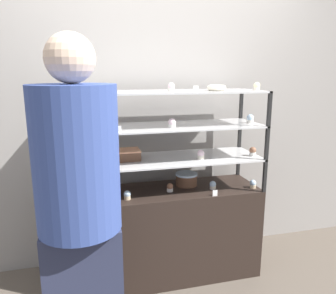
% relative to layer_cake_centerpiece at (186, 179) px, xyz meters
% --- Properties ---
extents(ground_plane, '(20.00, 20.00, 0.00)m').
position_rel_layer_cake_centerpiece_xyz_m(ground_plane, '(-0.17, -0.07, -0.76)').
color(ground_plane, brown).
extents(back_wall, '(8.00, 0.05, 2.60)m').
position_rel_layer_cake_centerpiece_xyz_m(back_wall, '(-0.17, 0.31, 0.54)').
color(back_wall, gray).
rests_on(back_wall, ground_plane).
extents(display_base, '(1.39, 0.46, 0.71)m').
position_rel_layer_cake_centerpiece_xyz_m(display_base, '(-0.17, -0.07, -0.40)').
color(display_base, black).
rests_on(display_base, ground_plane).
extents(display_riser_lower, '(1.39, 0.46, 0.25)m').
position_rel_layer_cake_centerpiece_xyz_m(display_riser_lower, '(-0.17, -0.07, 0.18)').
color(display_riser_lower, black).
rests_on(display_riser_lower, display_base).
extents(display_riser_middle, '(1.39, 0.46, 0.25)m').
position_rel_layer_cake_centerpiece_xyz_m(display_riser_middle, '(-0.17, -0.07, 0.43)').
color(display_riser_middle, black).
rests_on(display_riser_middle, display_riser_lower).
extents(display_riser_upper, '(1.39, 0.46, 0.25)m').
position_rel_layer_cake_centerpiece_xyz_m(display_riser_upper, '(-0.17, -0.07, 0.68)').
color(display_riser_upper, black).
rests_on(display_riser_upper, display_riser_middle).
extents(layer_cake_centerpiece, '(0.17, 0.17, 0.10)m').
position_rel_layer_cake_centerpiece_xyz_m(layer_cake_centerpiece, '(0.00, 0.00, 0.00)').
color(layer_cake_centerpiece, brown).
rests_on(layer_cake_centerpiece, display_base).
extents(sheet_cake_frosted, '(0.22, 0.17, 0.07)m').
position_rel_layer_cake_centerpiece_xyz_m(sheet_cake_frosted, '(-0.48, -0.02, 0.23)').
color(sheet_cake_frosted, brown).
rests_on(sheet_cake_frosted, display_riser_lower).
extents(cupcake_0, '(0.05, 0.05, 0.06)m').
position_rel_layer_cake_centerpiece_xyz_m(cupcake_0, '(-0.82, -0.11, -0.02)').
color(cupcake_0, beige).
rests_on(cupcake_0, display_base).
extents(cupcake_1, '(0.05, 0.05, 0.06)m').
position_rel_layer_cake_centerpiece_xyz_m(cupcake_1, '(-0.49, -0.18, -0.02)').
color(cupcake_1, '#CCB28C').
rests_on(cupcake_1, display_base).
extents(cupcake_2, '(0.05, 0.05, 0.06)m').
position_rel_layer_cake_centerpiece_xyz_m(cupcake_2, '(-0.16, -0.10, -0.02)').
color(cupcake_2, white).
rests_on(cupcake_2, display_base).
extents(cupcake_3, '(0.05, 0.05, 0.06)m').
position_rel_layer_cake_centerpiece_xyz_m(cupcake_3, '(0.17, -0.13, -0.02)').
color(cupcake_3, beige).
rests_on(cupcake_3, display_base).
extents(cupcake_4, '(0.05, 0.05, 0.06)m').
position_rel_layer_cake_centerpiece_xyz_m(cupcake_4, '(0.48, -0.19, -0.02)').
color(cupcake_4, '#CCB28C').
rests_on(cupcake_4, display_base).
extents(price_tag_0, '(0.04, 0.00, 0.04)m').
position_rel_layer_cake_centerpiece_xyz_m(price_tag_0, '(0.13, -0.27, -0.03)').
color(price_tag_0, white).
rests_on(price_tag_0, display_base).
extents(cupcake_5, '(0.05, 0.05, 0.07)m').
position_rel_layer_cake_centerpiece_xyz_m(cupcake_5, '(-0.80, -0.14, 0.23)').
color(cupcake_5, beige).
rests_on(cupcake_5, display_riser_lower).
extents(cupcake_6, '(0.05, 0.05, 0.07)m').
position_rel_layer_cake_centerpiece_xyz_m(cupcake_6, '(0.06, -0.15, 0.23)').
color(cupcake_6, beige).
rests_on(cupcake_6, display_riser_lower).
extents(cupcake_7, '(0.05, 0.05, 0.07)m').
position_rel_layer_cake_centerpiece_xyz_m(cupcake_7, '(0.48, -0.16, 0.23)').
color(cupcake_7, white).
rests_on(cupcake_7, display_riser_lower).
extents(price_tag_1, '(0.04, 0.00, 0.04)m').
position_rel_layer_cake_centerpiece_xyz_m(price_tag_1, '(-0.64, -0.27, 0.22)').
color(price_tag_1, white).
rests_on(price_tag_1, display_riser_lower).
extents(cupcake_8, '(0.05, 0.05, 0.07)m').
position_rel_layer_cake_centerpiece_xyz_m(cupcake_8, '(-0.80, -0.12, 0.48)').
color(cupcake_8, white).
rests_on(cupcake_8, display_riser_middle).
extents(cupcake_9, '(0.05, 0.05, 0.07)m').
position_rel_layer_cake_centerpiece_xyz_m(cupcake_9, '(-0.16, -0.18, 0.48)').
color(cupcake_9, white).
rests_on(cupcake_9, display_riser_middle).
extents(cupcake_10, '(0.05, 0.05, 0.07)m').
position_rel_layer_cake_centerpiece_xyz_m(cupcake_10, '(0.46, -0.11, 0.48)').
color(cupcake_10, white).
rests_on(cupcake_10, display_riser_middle).
extents(price_tag_2, '(0.04, 0.00, 0.04)m').
position_rel_layer_cake_centerpiece_xyz_m(price_tag_2, '(-0.55, -0.27, 0.47)').
color(price_tag_2, white).
rests_on(price_tag_2, display_riser_middle).
extents(cupcake_11, '(0.05, 0.05, 0.06)m').
position_rel_layer_cake_centerpiece_xyz_m(cupcake_11, '(-0.80, -0.18, 0.72)').
color(cupcake_11, white).
rests_on(cupcake_11, display_riser_upper).
extents(cupcake_12, '(0.05, 0.05, 0.06)m').
position_rel_layer_cake_centerpiece_xyz_m(cupcake_12, '(-0.15, -0.11, 0.72)').
color(cupcake_12, white).
rests_on(cupcake_12, display_riser_upper).
extents(cupcake_13, '(0.05, 0.05, 0.06)m').
position_rel_layer_cake_centerpiece_xyz_m(cupcake_13, '(0.48, -0.15, 0.72)').
color(cupcake_13, beige).
rests_on(cupcake_13, display_riser_upper).
extents(price_tag_3, '(0.04, 0.00, 0.04)m').
position_rel_layer_cake_centerpiece_xyz_m(price_tag_3, '(-0.03, -0.27, 0.71)').
color(price_tag_3, white).
rests_on(price_tag_3, display_riser_upper).
extents(donut_glazed, '(0.14, 0.14, 0.04)m').
position_rel_layer_cake_centerpiece_xyz_m(donut_glazed, '(0.19, -0.10, 0.71)').
color(donut_glazed, '#EFE5CC').
rests_on(donut_glazed, display_riser_upper).
extents(customer_figure, '(0.41, 0.41, 1.76)m').
position_rel_layer_cake_centerpiece_xyz_m(customer_figure, '(-0.80, -0.76, 0.18)').
color(customer_figure, '#282D47').
rests_on(customer_figure, ground_plane).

